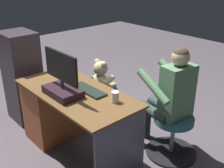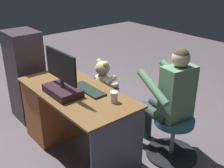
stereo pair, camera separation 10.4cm
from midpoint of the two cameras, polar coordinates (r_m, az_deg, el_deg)
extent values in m
plane|color=#4F464C|center=(3.30, -2.99, -11.37)|extent=(10.00, 10.00, 0.00)
cube|color=brown|center=(2.77, -8.56, -1.71)|extent=(1.36, 0.65, 0.02)
cube|color=#A35228|center=(3.29, -12.60, -4.87)|extent=(0.44, 0.60, 0.71)
cube|color=#484A59|center=(2.51, 0.62, -14.12)|extent=(0.02, 0.58, 0.71)
cube|color=black|center=(2.70, -11.14, -1.54)|extent=(0.39, 0.24, 0.07)
cylinder|color=#333338|center=(2.67, -11.27, -0.05)|extent=(0.04, 0.04, 0.08)
cube|color=black|center=(2.60, -11.58, 3.55)|extent=(0.50, 0.02, 0.28)
cube|color=black|center=(2.61, -11.32, 3.62)|extent=(0.46, 0.00, 0.25)
cube|color=black|center=(2.76, -5.92, -1.25)|extent=(0.42, 0.14, 0.02)
ellipsoid|color=#1D1E2E|center=(2.98, -9.45, 0.68)|extent=(0.06, 0.10, 0.04)
cylinder|color=white|center=(2.51, -0.54, -2.69)|extent=(0.07, 0.07, 0.10)
cube|color=black|center=(2.94, -11.64, -0.03)|extent=(0.05, 0.15, 0.02)
cylinder|color=black|center=(3.64, -3.01, -7.49)|extent=(0.50, 0.50, 0.03)
cylinder|color=gray|center=(3.54, -3.07, -4.80)|extent=(0.04, 0.04, 0.36)
cylinder|color=navy|center=(3.44, -3.15, -1.70)|extent=(0.42, 0.42, 0.06)
ellipsoid|color=#C6B685|center=(3.39, -3.20, 0.42)|extent=(0.21, 0.17, 0.22)
sphere|color=#C6B685|center=(3.32, -3.27, 3.25)|extent=(0.17, 0.17, 0.17)
sphere|color=beige|center=(3.37, -2.28, 3.34)|extent=(0.07, 0.07, 0.07)
sphere|color=#C6B685|center=(3.25, -2.62, 4.05)|extent=(0.07, 0.07, 0.07)
sphere|color=#C6B685|center=(3.34, -3.95, 4.57)|extent=(0.07, 0.07, 0.07)
cylinder|color=#C6B685|center=(3.32, -1.59, 0.75)|extent=(0.06, 0.16, 0.11)
cylinder|color=#C6B685|center=(3.47, -3.80, 1.75)|extent=(0.06, 0.16, 0.11)
cylinder|color=#C6B685|center=(3.44, -1.09, -0.46)|extent=(0.07, 0.13, 0.07)
cylinder|color=#C6B685|center=(3.52, -2.24, 0.08)|extent=(0.07, 0.13, 0.07)
cylinder|color=black|center=(3.15, 11.03, -13.51)|extent=(0.54, 0.54, 0.03)
cylinder|color=gray|center=(3.04, 11.32, -10.58)|extent=(0.04, 0.04, 0.36)
cylinder|color=#2F5E70|center=(2.92, 11.65, -7.15)|extent=(0.41, 0.41, 0.06)
cube|color=#517B57|center=(2.78, 12.16, -1.68)|extent=(0.24, 0.35, 0.56)
sphere|color=tan|center=(2.65, 12.83, 5.38)|extent=(0.17, 0.17, 0.17)
sphere|color=#3F372A|center=(2.64, 12.86, 5.73)|extent=(0.16, 0.16, 0.16)
cylinder|color=#517B57|center=(2.66, 7.33, -0.56)|extent=(0.44, 0.14, 0.26)
cylinder|color=#517B57|center=(2.98, 11.51, 1.86)|extent=(0.44, 0.14, 0.26)
cylinder|color=#2B3936|center=(2.91, 7.58, -5.83)|extent=(0.39, 0.16, 0.11)
cylinder|color=#2B3936|center=(3.13, 4.37, -8.64)|extent=(0.10, 0.10, 0.45)
cylinder|color=#2B3936|center=(3.05, 9.39, -4.54)|extent=(0.39, 0.16, 0.11)
cylinder|color=#2B3936|center=(3.25, 6.20, -7.34)|extent=(0.10, 0.10, 0.45)
cube|color=#332B32|center=(3.67, -18.65, 1.29)|extent=(0.44, 0.36, 1.15)
camera|label=1|loc=(0.05, -91.08, -0.48)|focal=44.53mm
camera|label=2|loc=(0.05, 88.92, 0.48)|focal=44.53mm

